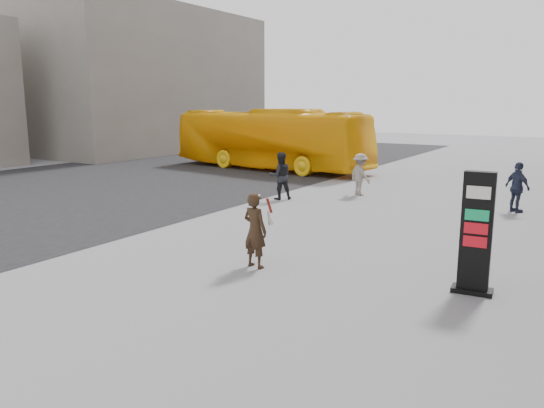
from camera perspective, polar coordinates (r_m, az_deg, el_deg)
The scene contains 9 objects.
ground at distance 11.25m, azimuth 1.13°, elevation -7.37°, with size 100.00×100.00×0.00m, color #9E9EA3.
road at distance 23.53m, azimuth -20.36°, elevation 1.65°, with size 16.00×60.00×0.01m, color black.
bg_building_far at distance 41.48m, azimuth -13.74°, elevation 12.69°, with size 10.00×18.00×10.00m, color gray.
info_pylon at distance 10.47m, azimuth 21.11°, elevation -2.97°, with size 0.77×0.43×2.30m.
woman at distance 11.38m, azimuth -1.80°, elevation -2.74°, with size 0.68×0.63×1.64m.
bus at distance 28.17m, azimuth -0.24°, elevation 6.99°, with size 2.66×11.36×3.16m, color #FDB80C.
pedestrian_a at distance 19.37m, azimuth 0.89°, elevation 3.04°, with size 0.84×0.65×1.73m, color black.
pedestrian_b at distance 20.51m, azimuth 9.47°, elevation 3.15°, with size 1.03×0.59×1.60m, color gray.
pedestrian_c at distance 18.81m, azimuth 24.89°, elevation 1.63°, with size 0.96×0.40×1.64m, color #283048.
Camera 1 is at (5.44, -9.18, 3.54)m, focal length 35.00 mm.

